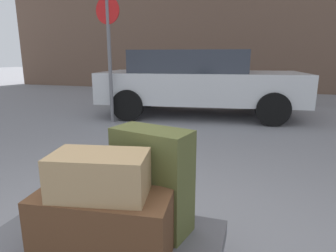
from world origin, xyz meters
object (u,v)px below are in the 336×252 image
object	(u,v)px
duffel_bag_brown_rear_left	(103,225)
bollard_kerb_near	(307,93)
parked_car	(198,81)
suitcase_olive_center	(152,180)
no_parking_sign	(109,47)
duffel_bag_tan_topmost_pile	(100,175)

from	to	relation	value
duffel_bag_brown_rear_left	bollard_kerb_near	bearing A→B (deg)	69.31
duffel_bag_brown_rear_left	parked_car	bearing A→B (deg)	90.45
suitcase_olive_center	parked_car	distance (m)	5.07
suitcase_olive_center	parked_car	world-z (taller)	parked_car
suitcase_olive_center	no_parking_sign	world-z (taller)	no_parking_sign
suitcase_olive_center	bollard_kerb_near	distance (m)	7.47
duffel_bag_brown_rear_left	suitcase_olive_center	size ratio (longest dim) A/B	1.13
duffel_bag_brown_rear_left	duffel_bag_tan_topmost_pile	size ratio (longest dim) A/B	1.49
parked_car	suitcase_olive_center	bearing A→B (deg)	-81.24
duffel_bag_tan_topmost_pile	no_parking_sign	xyz separation A→B (m)	(-2.11, 4.05, 0.71)
duffel_bag_tan_topmost_pile	no_parking_sign	size ratio (longest dim) A/B	0.18
parked_car	bollard_kerb_near	xyz separation A→B (m)	(2.56, 2.23, -0.43)
duffel_bag_brown_rear_left	duffel_bag_tan_topmost_pile	bearing A→B (deg)	0.00
bollard_kerb_near	no_parking_sign	world-z (taller)	no_parking_sign
duffel_bag_tan_topmost_pile	bollard_kerb_near	xyz separation A→B (m)	(1.93, 7.54, -0.43)
duffel_bag_brown_rear_left	suitcase_olive_center	distance (m)	0.35
duffel_bag_tan_topmost_pile	bollard_kerb_near	bearing A→B (deg)	64.69
suitcase_olive_center	no_parking_sign	bearing A→B (deg)	134.97
duffel_bag_tan_topmost_pile	parked_car	xyz separation A→B (m)	(-0.63, 5.31, 0.00)
parked_car	no_parking_sign	size ratio (longest dim) A/B	1.90
duffel_bag_tan_topmost_pile	parked_car	size ratio (longest dim) A/B	0.10
suitcase_olive_center	no_parking_sign	size ratio (longest dim) A/B	0.24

